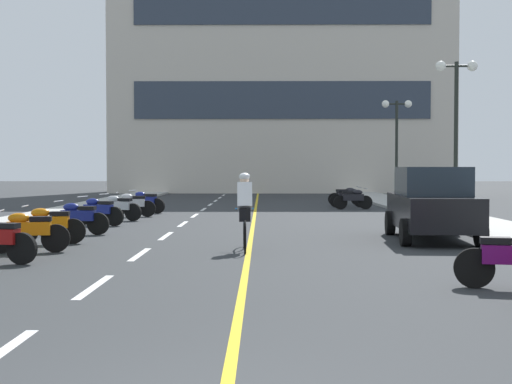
# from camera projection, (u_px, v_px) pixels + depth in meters

# --- Properties ---
(ground_plane) EXTENTS (140.00, 140.00, 0.00)m
(ground_plane) POSITION_uv_depth(u_px,v_px,m) (247.00, 217.00, 25.72)
(ground_plane) COLOR #2D3033
(curb_left) EXTENTS (2.40, 72.00, 0.12)m
(curb_left) POSITION_uv_depth(u_px,v_px,m) (71.00, 211.00, 28.78)
(curb_left) COLOR #A8A8A3
(curb_left) RESTS_ON ground
(curb_right) EXTENTS (2.40, 72.00, 0.12)m
(curb_right) POSITION_uv_depth(u_px,v_px,m) (427.00, 211.00, 28.66)
(curb_right) COLOR #A8A8A3
(curb_right) RESTS_ON ground
(lane_dash_1) EXTENTS (0.14, 2.20, 0.01)m
(lane_dash_1) POSITION_uv_depth(u_px,v_px,m) (94.00, 286.00, 10.75)
(lane_dash_1) COLOR silver
(lane_dash_1) RESTS_ON ground
(lane_dash_2) EXTENTS (0.14, 2.20, 0.01)m
(lane_dash_2) POSITION_uv_depth(u_px,v_px,m) (140.00, 254.00, 14.75)
(lane_dash_2) COLOR silver
(lane_dash_2) RESTS_ON ground
(lane_dash_3) EXTENTS (0.14, 2.20, 0.01)m
(lane_dash_3) POSITION_uv_depth(u_px,v_px,m) (166.00, 236.00, 18.74)
(lane_dash_3) COLOR silver
(lane_dash_3) RESTS_ON ground
(lane_dash_4) EXTENTS (0.14, 2.20, 0.01)m
(lane_dash_4) POSITION_uv_depth(u_px,v_px,m) (183.00, 224.00, 22.74)
(lane_dash_4) COLOR silver
(lane_dash_4) RESTS_ON ground
(lane_dash_5) EXTENTS (0.14, 2.20, 0.01)m
(lane_dash_5) POSITION_uv_depth(u_px,v_px,m) (195.00, 216.00, 26.74)
(lane_dash_5) COLOR silver
(lane_dash_5) RESTS_ON ground
(lane_dash_6) EXTENTS (0.14, 2.20, 0.01)m
(lane_dash_6) POSITION_uv_depth(u_px,v_px,m) (203.00, 209.00, 30.74)
(lane_dash_6) COLOR silver
(lane_dash_6) RESTS_ON ground
(lane_dash_7) EXTENTS (0.14, 2.20, 0.01)m
(lane_dash_7) POSITION_uv_depth(u_px,v_px,m) (210.00, 205.00, 34.73)
(lane_dash_7) COLOR silver
(lane_dash_7) RESTS_ON ground
(lane_dash_8) EXTENTS (0.14, 2.20, 0.01)m
(lane_dash_8) POSITION_uv_depth(u_px,v_px,m) (216.00, 201.00, 38.73)
(lane_dash_8) COLOR silver
(lane_dash_8) RESTS_ON ground
(lane_dash_9) EXTENTS (0.14, 2.20, 0.01)m
(lane_dash_9) POSITION_uv_depth(u_px,v_px,m) (220.00, 198.00, 42.73)
(lane_dash_9) COLOR silver
(lane_dash_9) RESTS_ON ground
(lane_dash_10) EXTENTS (0.14, 2.20, 0.01)m
(lane_dash_10) POSITION_uv_depth(u_px,v_px,m) (224.00, 195.00, 46.73)
(lane_dash_10) COLOR silver
(lane_dash_10) RESTS_ON ground
(lane_dash_11) EXTENTS (0.14, 2.20, 0.01)m
(lane_dash_11) POSITION_uv_depth(u_px,v_px,m) (227.00, 193.00, 50.72)
(lane_dash_11) COLOR silver
(lane_dash_11) RESTS_ON ground
(centre_line_yellow) EXTENTS (0.12, 66.00, 0.01)m
(centre_line_yellow) POSITION_uv_depth(u_px,v_px,m) (255.00, 212.00, 28.72)
(centre_line_yellow) COLOR gold
(centre_line_yellow) RESTS_ON ground
(office_building) EXTENTS (24.56, 6.22, 21.73)m
(office_building) POSITION_uv_depth(u_px,v_px,m) (281.00, 45.00, 52.37)
(office_building) COLOR beige
(office_building) RESTS_ON ground
(street_lamp_mid) EXTENTS (1.46, 0.36, 5.40)m
(street_lamp_mid) POSITION_uv_depth(u_px,v_px,m) (456.00, 103.00, 24.76)
(street_lamp_mid) COLOR black
(street_lamp_mid) RESTS_ON curb_right
(street_lamp_far) EXTENTS (1.46, 0.36, 4.95)m
(street_lamp_far) POSITION_uv_depth(u_px,v_px,m) (397.00, 127.00, 34.44)
(street_lamp_far) COLOR black
(street_lamp_far) RESTS_ON curb_right
(parked_car_near) EXTENTS (2.10, 4.28, 1.82)m
(parked_car_near) POSITION_uv_depth(u_px,v_px,m) (432.00, 203.00, 17.61)
(parked_car_near) COLOR black
(parked_car_near) RESTS_ON ground
(motorcycle_4) EXTENTS (1.69, 0.61, 0.92)m
(motorcycle_4) POSITION_uv_depth(u_px,v_px,m) (28.00, 231.00, 14.99)
(motorcycle_4) COLOR black
(motorcycle_4) RESTS_ON ground
(motorcycle_5) EXTENTS (1.70, 0.60, 0.92)m
(motorcycle_5) POSITION_uv_depth(u_px,v_px,m) (49.00, 224.00, 16.74)
(motorcycle_5) COLOR black
(motorcycle_5) RESTS_ON ground
(motorcycle_6) EXTENTS (1.70, 0.60, 0.92)m
(motorcycle_6) POSITION_uv_depth(u_px,v_px,m) (78.00, 217.00, 19.09)
(motorcycle_6) COLOR black
(motorcycle_6) RESTS_ON ground
(motorcycle_7) EXTENTS (1.66, 0.72, 0.92)m
(motorcycle_7) POSITION_uv_depth(u_px,v_px,m) (98.00, 211.00, 22.06)
(motorcycle_7) COLOR black
(motorcycle_7) RESTS_ON ground
(motorcycle_8) EXTENTS (1.65, 0.76, 0.92)m
(motorcycle_8) POSITION_uv_depth(u_px,v_px,m) (118.00, 207.00, 24.15)
(motorcycle_8) COLOR black
(motorcycle_8) RESTS_ON ground
(motorcycle_9) EXTENTS (1.70, 0.60, 0.92)m
(motorcycle_9) POSITION_uv_depth(u_px,v_px,m) (132.00, 204.00, 25.99)
(motorcycle_9) COLOR black
(motorcycle_9) RESTS_ON ground
(motorcycle_10) EXTENTS (1.65, 0.76, 0.92)m
(motorcycle_10) POSITION_uv_depth(u_px,v_px,m) (145.00, 201.00, 28.11)
(motorcycle_10) COLOR black
(motorcycle_10) RESTS_ON ground
(motorcycle_11) EXTENTS (1.70, 0.60, 0.92)m
(motorcycle_11) POSITION_uv_depth(u_px,v_px,m) (353.00, 198.00, 30.76)
(motorcycle_11) COLOR black
(motorcycle_11) RESTS_ON ground
(motorcycle_12) EXTENTS (1.70, 0.60, 0.92)m
(motorcycle_12) POSITION_uv_depth(u_px,v_px,m) (348.00, 197.00, 32.27)
(motorcycle_12) COLOR black
(motorcycle_12) RESTS_ON ground
(motorcycle_13) EXTENTS (1.70, 0.60, 0.92)m
(motorcycle_13) POSITION_uv_depth(u_px,v_px,m) (346.00, 196.00, 33.97)
(motorcycle_13) COLOR black
(motorcycle_13) RESTS_ON ground
(cyclist_rider) EXTENTS (0.42, 1.77, 1.71)m
(cyclist_rider) POSITION_uv_depth(u_px,v_px,m) (245.00, 210.00, 15.40)
(cyclist_rider) COLOR black
(cyclist_rider) RESTS_ON ground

